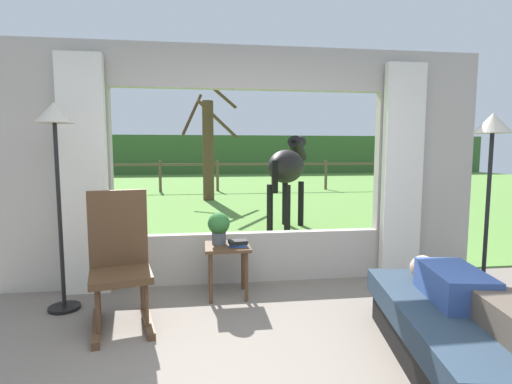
# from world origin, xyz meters

# --- Properties ---
(back_wall_with_window) EXTENTS (5.20, 0.12, 2.55)m
(back_wall_with_window) POSITION_xyz_m (0.00, 2.26, 1.25)
(back_wall_with_window) COLOR #ADA599
(back_wall_with_window) RESTS_ON ground_plane
(curtain_panel_left) EXTENTS (0.44, 0.10, 2.40)m
(curtain_panel_left) POSITION_xyz_m (-1.69, 2.12, 1.20)
(curtain_panel_left) COLOR silver
(curtain_panel_left) RESTS_ON ground_plane
(curtain_panel_right) EXTENTS (0.44, 0.10, 2.40)m
(curtain_panel_right) POSITION_xyz_m (1.69, 2.12, 1.20)
(curtain_panel_right) COLOR silver
(curtain_panel_right) RESTS_ON ground_plane
(outdoor_pasture_lawn) EXTENTS (36.00, 21.68, 0.02)m
(outdoor_pasture_lawn) POSITION_xyz_m (0.00, 13.16, 0.01)
(outdoor_pasture_lawn) COLOR #568438
(outdoor_pasture_lawn) RESTS_ON ground_plane
(distant_hill_ridge) EXTENTS (36.00, 2.00, 2.40)m
(distant_hill_ridge) POSITION_xyz_m (0.00, 23.00, 1.20)
(distant_hill_ridge) COLOR #3A602E
(distant_hill_ridge) RESTS_ON ground_plane
(recliner_sofa) EXTENTS (1.19, 1.84, 0.42)m
(recliner_sofa) POSITION_xyz_m (1.20, 0.30, 0.22)
(recliner_sofa) COLOR black
(recliner_sofa) RESTS_ON ground_plane
(reclining_person) EXTENTS (0.44, 1.43, 0.22)m
(reclining_person) POSITION_xyz_m (1.20, 0.25, 0.52)
(reclining_person) COLOR #334C8C
(reclining_person) RESTS_ON recliner_sofa
(rocking_chair) EXTENTS (0.61, 0.77, 1.12)m
(rocking_chair) POSITION_xyz_m (-1.21, 1.35, 0.55)
(rocking_chair) COLOR #4C331E
(rocking_chair) RESTS_ON ground_plane
(side_table) EXTENTS (0.44, 0.44, 0.52)m
(side_table) POSITION_xyz_m (-0.28, 1.83, 0.43)
(side_table) COLOR #4C331E
(side_table) RESTS_ON ground_plane
(potted_plant) EXTENTS (0.22, 0.22, 0.32)m
(potted_plant) POSITION_xyz_m (-0.36, 1.89, 0.70)
(potted_plant) COLOR #4C5156
(potted_plant) RESTS_ON side_table
(book_stack) EXTENTS (0.19, 0.15, 0.06)m
(book_stack) POSITION_xyz_m (-0.18, 1.77, 0.55)
(book_stack) COLOR #23478C
(book_stack) RESTS_ON side_table
(floor_lamp_left) EXTENTS (0.32, 0.32, 1.87)m
(floor_lamp_left) POSITION_xyz_m (-1.79, 1.70, 1.51)
(floor_lamp_left) COLOR black
(floor_lamp_left) RESTS_ON ground_plane
(floor_lamp_right) EXTENTS (0.32, 0.32, 1.79)m
(floor_lamp_right) POSITION_xyz_m (2.06, 1.24, 1.44)
(floor_lamp_right) COLOR black
(floor_lamp_right) RESTS_ON ground_plane
(horse) EXTENTS (1.23, 1.73, 1.73)m
(horse) POSITION_xyz_m (1.03, 5.03, 1.16)
(horse) COLOR black
(horse) RESTS_ON outdoor_pasture_lawn
(pasture_tree) EXTENTS (1.61, 1.57, 3.38)m
(pasture_tree) POSITION_xyz_m (-0.35, 9.39, 1.58)
(pasture_tree) COLOR #4C3823
(pasture_tree) RESTS_ON outdoor_pasture_lawn
(pasture_fence_line) EXTENTS (16.10, 0.10, 1.10)m
(pasture_fence_line) POSITION_xyz_m (0.00, 11.93, 0.74)
(pasture_fence_line) COLOR brown
(pasture_fence_line) RESTS_ON outdoor_pasture_lawn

